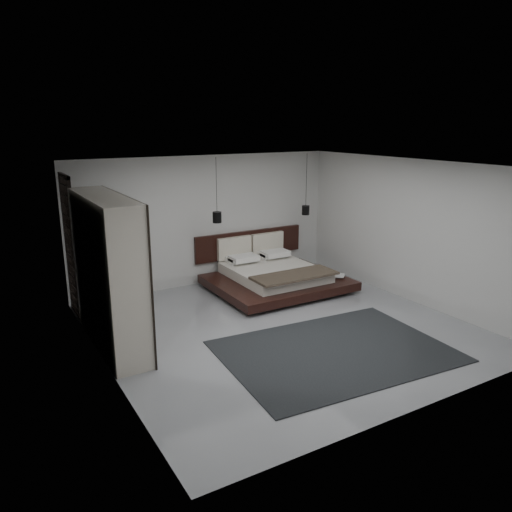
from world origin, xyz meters
TOP-DOWN VIEW (x-y plane):
  - floor at (0.00, 0.00)m, footprint 6.00×6.00m
  - ceiling at (0.00, 0.00)m, footprint 6.00×6.00m
  - wall_back at (0.00, 3.00)m, footprint 6.00×0.00m
  - wall_front at (0.00, -3.00)m, footprint 6.00×0.00m
  - wall_left at (-3.00, 0.00)m, footprint 0.00×6.00m
  - wall_right at (3.00, 0.00)m, footprint 0.00×6.00m
  - lattice_screen at (-2.95, 2.45)m, footprint 0.05×0.90m
  - bed at (1.04, 1.91)m, footprint 2.72×2.37m
  - book_lower at (2.15, 1.26)m, footprint 0.23×0.29m
  - book_upper at (2.13, 1.24)m, footprint 0.38×0.38m
  - pendant_left at (-0.08, 2.33)m, footprint 0.18×0.18m
  - pendant_right at (2.15, 2.33)m, footprint 0.17×0.17m
  - wardrobe at (-2.70, 0.85)m, footprint 0.58×2.46m
  - rug at (0.20, -1.21)m, footprint 3.64×2.72m

SIDE VIEW (x-z plane):
  - floor at x=0.00m, z-range 0.00..0.00m
  - rug at x=0.20m, z-range 0.00..0.01m
  - book_lower at x=2.15m, z-range 0.25..0.28m
  - bed at x=1.04m, z-range -0.25..0.82m
  - book_upper at x=2.13m, z-range 0.28..0.30m
  - wardrobe at x=-2.70m, z-range 0.00..2.41m
  - lattice_screen at x=-2.95m, z-range 0.00..2.60m
  - wall_back at x=0.00m, z-range -1.60..4.40m
  - wall_front at x=0.00m, z-range -1.60..4.40m
  - wall_left at x=-3.00m, z-range -1.60..4.40m
  - wall_right at x=3.00m, z-range -1.60..4.40m
  - pendant_right at x=2.15m, z-range 0.86..2.23m
  - pendant_left at x=-0.08m, z-range 0.93..2.25m
  - ceiling at x=0.00m, z-range 2.80..2.80m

